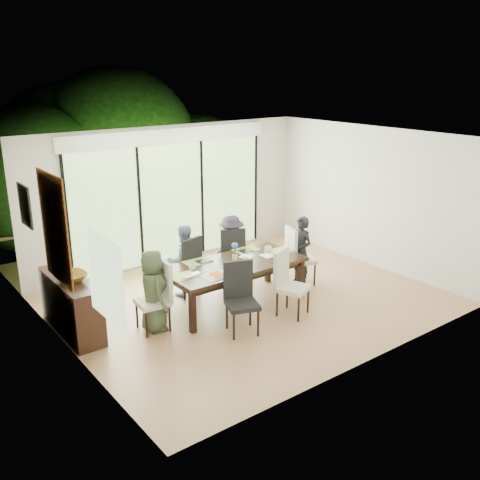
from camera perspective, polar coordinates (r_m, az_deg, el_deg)
floor at (r=9.06m, az=0.96°, el=-6.45°), size 6.00×5.00×0.01m
ceiling at (r=8.31m, az=1.06°, el=10.82°), size 6.00×5.00×0.01m
wall_back at (r=10.61m, az=-7.41°, el=4.80°), size 6.00×0.02×2.70m
wall_front at (r=6.89m, az=14.01°, el=-2.86°), size 6.00×0.02×2.70m
wall_left at (r=7.22m, az=-18.17°, el=-2.29°), size 0.02×5.00×2.70m
wall_right at (r=10.65m, az=13.89°, el=4.47°), size 0.02×5.00×2.70m
glass_doors at (r=10.61m, az=-7.27°, el=3.97°), size 4.20×0.02×2.30m
blinds_header at (r=10.37m, az=-7.53°, el=10.95°), size 4.40×0.06×0.28m
mullion_a at (r=9.77m, az=-17.95°, el=2.01°), size 0.05×0.04×2.30m
mullion_b at (r=10.28m, az=-10.62°, el=3.36°), size 0.05×0.04×2.30m
mullion_c at (r=10.96m, az=-4.08°, el=4.52°), size 0.05×0.04×2.30m
mullion_d at (r=11.76m, az=1.66°, el=5.48°), size 0.05×0.04×2.30m
side_window at (r=6.12m, az=-14.15°, el=-4.05°), size 0.02×0.90×1.00m
deck at (r=11.75m, az=-9.32°, el=-1.10°), size 6.00×1.80×0.10m
rail_top at (r=12.26m, az=-11.23°, el=2.53°), size 6.00×0.08×0.06m
foliage_left at (r=12.36m, az=-21.10°, el=6.03°), size 3.20×3.20×3.20m
foliage_mid at (r=13.60m, az=-13.06°, el=9.30°), size 4.00×4.00×4.00m
foliage_right at (r=13.83m, az=-4.66°, el=7.57°), size 2.80×2.80×2.80m
foliage_far at (r=13.90m, az=-18.00°, el=8.32°), size 3.60×3.60×3.60m
table_top at (r=8.64m, az=-0.62°, el=-2.64°), size 2.32×1.06×0.06m
table_apron at (r=8.68m, az=-0.62°, el=-3.18°), size 2.13×0.87×0.10m
table_leg_fl at (r=7.90m, az=-5.09°, el=-7.63°), size 0.09×0.09×0.67m
table_leg_fr at (r=9.12m, az=6.48°, el=-4.07°), size 0.09×0.09×0.67m
table_leg_bl at (r=8.58m, az=-8.17°, el=-5.61°), size 0.09×0.09×0.67m
table_leg_br at (r=9.72m, az=3.00°, el=-2.58°), size 0.09×0.09×0.67m
chair_left_end at (r=7.97m, az=-9.35°, el=-6.00°), size 0.48×0.48×1.06m
chair_right_end at (r=9.61m, az=6.59°, el=-1.65°), size 0.57×0.57×1.06m
chair_far_left at (r=9.13m, az=-6.07°, el=-2.70°), size 0.55×0.55×1.06m
chair_far_right at (r=9.65m, az=-1.00°, el=-1.45°), size 0.59×0.59×1.06m
chair_near_left at (r=7.79m, az=0.25°, el=-6.35°), size 0.57×0.57×1.06m
chair_near_right at (r=8.38m, az=5.71°, el=-4.62°), size 0.58×0.58×1.06m
person_left_end at (r=7.94m, az=-9.26°, el=-5.36°), size 0.44×0.63×1.25m
person_right_end at (r=9.57m, az=6.52°, el=-1.15°), size 0.37×0.59×1.25m
person_far_left at (r=9.08m, az=-6.03°, el=-2.19°), size 0.65×0.48×1.25m
person_far_right at (r=9.61m, az=-0.93°, el=-0.96°), size 0.62×0.43×1.25m
placemat_left at (r=8.14m, az=-6.01°, el=-3.84°), size 0.43×0.31×0.01m
placemat_right at (r=9.20m, az=4.14°, el=-1.19°), size 0.43×0.31×0.01m
placemat_far_l at (r=8.70m, az=-4.57°, el=-2.33°), size 0.43×0.31×0.01m
placemat_far_r at (r=9.25m, az=0.64°, el=-1.04°), size 0.43×0.31×0.01m
placemat_paper at (r=8.11m, az=-2.48°, el=-3.85°), size 0.43×0.31×0.01m
tablet_far_l at (r=8.71m, az=-3.84°, el=-2.23°), size 0.25×0.17×0.01m
tablet_far_r at (r=9.18m, az=0.59°, el=-1.14°), size 0.23×0.16×0.01m
papers at (r=9.01m, az=3.15°, el=-1.60°), size 0.29×0.21×0.00m
platter_base at (r=8.10m, az=-2.48°, el=-3.75°), size 0.25×0.25×0.02m
platter_snacks at (r=8.10m, az=-2.49°, el=-3.64°), size 0.19×0.19×0.01m
vase at (r=8.68m, az=-0.55°, el=-1.94°), size 0.08×0.08×0.12m
hyacinth_stems at (r=8.64m, az=-0.55°, el=-1.22°), size 0.04×0.04×0.15m
hyacinth_blooms at (r=8.61m, az=-0.56°, el=-0.61°), size 0.11×0.11×0.11m
laptop at (r=8.11m, az=-5.04°, el=-3.83°), size 0.36×0.27×0.03m
cup_a at (r=8.37m, az=-5.09°, el=-2.88°), size 0.16×0.16×0.09m
cup_b at (r=8.63m, az=0.58°, el=-2.16°), size 0.14×0.14×0.09m
cup_c at (r=9.16m, az=3.03°, el=-0.96°), size 0.16×0.16×0.09m
book at (r=8.81m, az=0.49°, el=-1.98°), size 0.25×0.27×0.02m
sideboard at (r=8.24m, az=-17.53°, el=-6.66°), size 0.42×1.50×0.84m
bowl at (r=7.97m, az=-17.60°, el=-3.80°), size 0.45×0.45×0.11m
candlestick_base at (r=8.38m, az=-18.64°, el=-3.09°), size 0.09×0.09×0.04m
candlestick_shaft at (r=8.20m, az=-19.05°, el=0.76°), size 0.02×0.02×1.17m
candlestick_pan at (r=8.06m, az=-19.46°, el=4.71°), size 0.09×0.09×0.03m
candle at (r=8.05m, az=-19.50°, el=5.09°), size 0.03×0.03×0.09m
tapestry at (r=7.49m, az=-19.17°, el=1.15°), size 0.02×1.00×1.50m
art_frame at (r=8.69m, az=-21.97°, el=3.42°), size 0.03×0.55×0.65m
art_canvas at (r=8.69m, az=-21.84°, el=3.44°), size 0.01×0.45×0.55m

